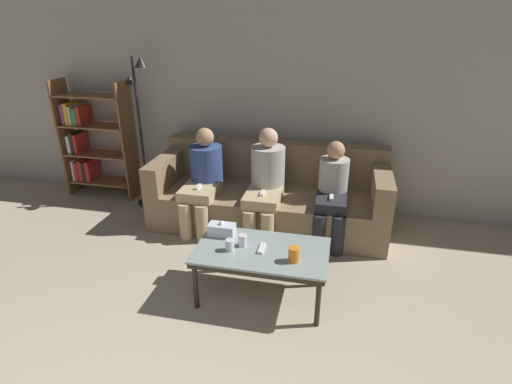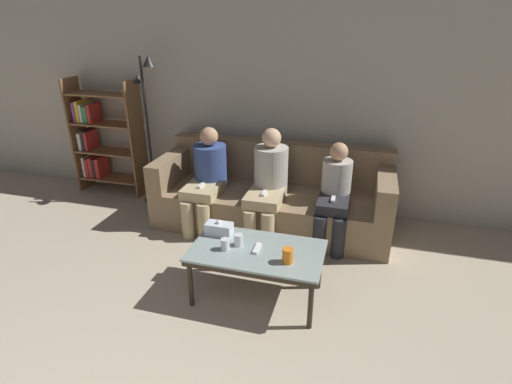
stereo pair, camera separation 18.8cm
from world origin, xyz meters
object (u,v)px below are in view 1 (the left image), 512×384
Objects in this scene: standing_lamp at (141,118)px; cup_near_left at (294,255)px; bookshelf at (90,141)px; seated_person_mid_left at (266,180)px; coffee_table at (262,254)px; tissue_box at (222,230)px; seated_person_mid_right at (332,191)px; couch at (269,197)px; seated_person_left_end at (203,177)px; game_remote at (262,248)px; cup_near_right at (243,240)px; cup_far_center at (230,245)px.

cup_near_left is at bearing -38.53° from standing_lamp.
seated_person_mid_left is (2.33, -0.52, -0.11)m from bookshelf.
tissue_box is at bearing 158.19° from coffee_table.
seated_person_mid_left reaches higher than cup_near_left.
standing_lamp is at bearing 141.47° from cup_near_left.
bookshelf is at bearing 169.93° from seated_person_mid_right.
bookshelf is 0.90m from standing_lamp.
couch is 11.28× the size of tissue_box.
seated_person_left_end reaches higher than coffee_table.
game_remote is at bearing -51.70° from seated_person_left_end.
bookshelf reaches higher than cup_near_left.
cup_near_right reaches higher than cup_far_center.
tissue_box is 2.60m from bookshelf.
standing_lamp reaches higher than game_remote.
couch is 2.39m from bookshelf.
seated_person_mid_left is (0.00, -0.22, 0.28)m from couch.
cup_far_center is 1.35m from seated_person_mid_right.
standing_lamp is 1.06m from seated_person_left_end.
coffee_table is 4.74× the size of tissue_box.
coffee_table is 1.12m from seated_person_mid_left.
standing_lamp is 1.65m from seated_person_mid_left.
standing_lamp is at bearing 139.47° from coffee_table.
cup_near_left is at bearing -31.70° from bookshelf.
cup_far_center is (-0.50, 0.04, -0.01)m from cup_near_left.
seated_person_left_end is 0.97× the size of seated_person_mid_left.
cup_far_center is at bearing -164.49° from coffee_table.
seated_person_left_end is at bearing 128.30° from game_remote.
bookshelf is at bearing 167.40° from seated_person_mid_left.
standing_lamp reaches higher than cup_near_right.
cup_far_center is 0.06× the size of bookshelf.
seated_person_mid_left is at bearing 91.36° from cup_near_right.
couch is 1.30m from cup_near_right.
standing_lamp reaches higher than coffee_table.
tissue_box is (-0.21, 0.13, 0.00)m from cup_near_right.
cup_far_center is 0.42× the size of tissue_box.
couch is 2.46× the size of seated_person_mid_right.
seated_person_mid_left reaches higher than seated_person_mid_right.
cup_near_left reaches higher than game_remote.
bookshelf is (-2.52, 1.61, 0.29)m from coffee_table.
tissue_box is (-0.64, 0.26, -0.01)m from cup_near_left.
cup_near_right is at bearing -121.60° from seated_person_mid_right.
seated_person_mid_right is at bearing 58.40° from cup_near_right.
seated_person_mid_left reaches higher than coffee_table.
standing_lamp is at bearing -10.01° from bookshelf.
seated_person_left_end reaches higher than couch.
cup_near_left is 1.19× the size of cup_near_right.
tissue_box is at bearing -34.21° from bookshelf.
cup_near_left is 0.44m from cup_near_right.
cup_near_left is at bearing -22.63° from game_remote.
bookshelf is (-2.36, 1.59, 0.20)m from cup_near_right.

